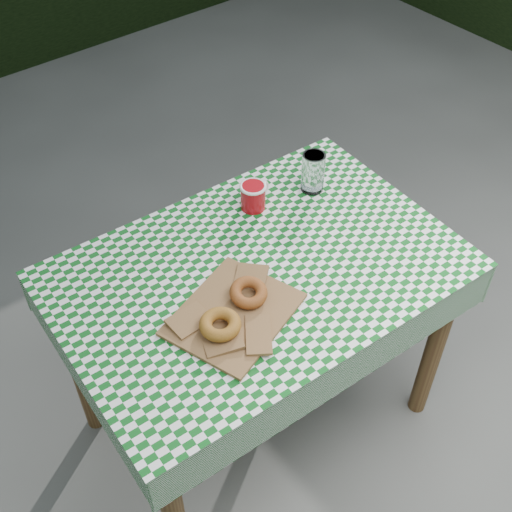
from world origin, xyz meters
The scene contains 8 objects.
ground centered at (0.00, 0.00, 0.00)m, with size 60.00×60.00×0.00m, color #4A4A46.
table centered at (-0.13, 0.03, 0.38)m, with size 1.10×0.73×0.75m, color brown.
tablecloth centered at (-0.13, 0.03, 0.75)m, with size 1.12×0.75×0.01m, color #0C5218.
paper_bag centered at (-0.28, -0.06, 0.76)m, with size 0.32×0.26×0.02m, color brown.
bagel_front centered at (-0.34, -0.09, 0.79)m, with size 0.11×0.11×0.03m, color #98621F.
bagel_back centered at (-0.22, -0.05, 0.79)m, with size 0.10×0.10×0.03m, color brown.
coffee_mug centered at (0.03, 0.24, 0.80)m, with size 0.15×0.15×0.08m, color #9B0A11, non-canonical shape.
drinking_glass centered at (0.23, 0.20, 0.82)m, with size 0.07×0.07×0.13m, color white.
Camera 1 is at (-0.92, -0.95, 2.07)m, focal length 45.94 mm.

